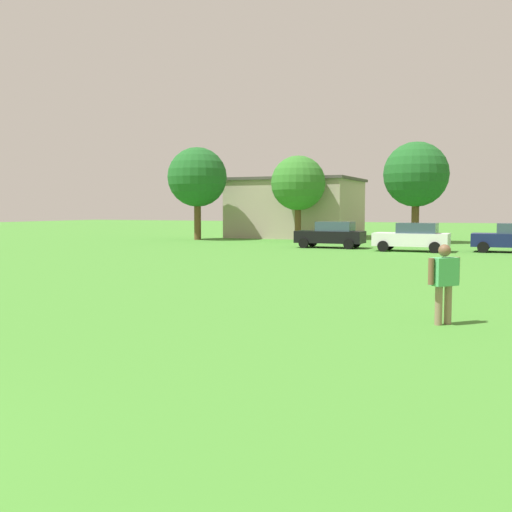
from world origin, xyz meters
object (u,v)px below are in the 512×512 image
tree_far_left (197,177)px  adult_bystander (444,277)px  parked_car_black_0 (331,235)px  tree_center_left (416,175)px  tree_left (298,183)px  parked_car_white_1 (413,237)px

tree_far_left → adult_bystander: bearing=-53.3°
tree_far_left → parked_car_black_0: bearing=-24.1°
adult_bystander → tree_center_left: bearing=52.4°
tree_left → adult_bystander: bearing=-65.5°
tree_far_left → tree_left: tree_far_left is taller
adult_bystander → tree_far_left: size_ratio=0.24×
parked_car_black_0 → tree_left: bearing=-56.7°
adult_bystander → parked_car_black_0: adult_bystander is taller
parked_car_white_1 → tree_far_left: size_ratio=0.58×
adult_bystander → parked_car_black_0: 26.09m
parked_car_black_0 → tree_center_left: bearing=-116.8°
parked_car_white_1 → tree_far_left: tree_far_left is taller
parked_car_black_0 → adult_bystander: bearing=111.5°
parked_car_white_1 → tree_left: tree_left is taller
parked_car_black_0 → parked_car_white_1: 5.45m
tree_left → tree_center_left: bearing=3.8°
tree_far_left → tree_left: 8.15m
adult_bystander → tree_left: (-14.39, 31.65, 3.42)m
tree_left → tree_center_left: size_ratio=0.90×
parked_car_white_1 → tree_center_left: tree_center_left is taller
adult_bystander → tree_far_left: tree_far_left is taller
adult_bystander → tree_left: size_ratio=0.27×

